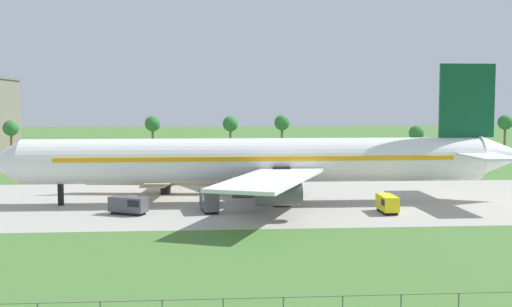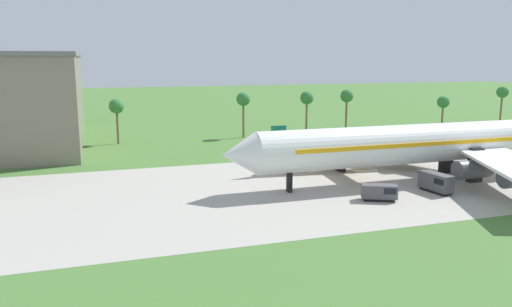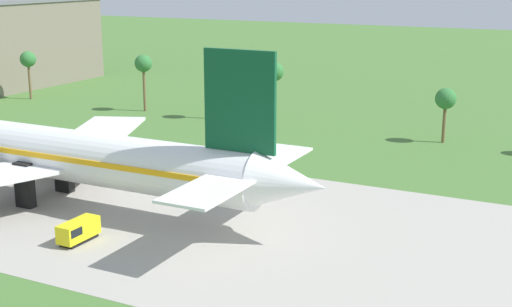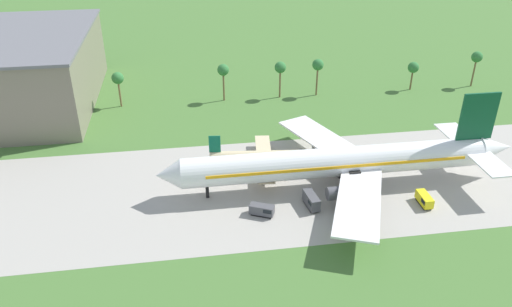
{
  "view_description": "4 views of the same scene",
  "coord_description": "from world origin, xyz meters",
  "px_view_note": "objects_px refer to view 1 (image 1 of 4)",
  "views": [
    {
      "loc": [
        6.95,
        -96.41,
        15.02
      ],
      "look_at": [
        14.26,
        -2.23,
        7.41
      ],
      "focal_mm": 45.0,
      "sensor_mm": 36.0,
      "label": 1
    },
    {
      "loc": [
        -42.23,
        -71.72,
        20.33
      ],
      "look_at": [
        -19.62,
        -2.23,
        6.41
      ],
      "focal_mm": 35.0,
      "sensor_mm": 36.0,
      "label": 2
    },
    {
      "loc": [
        81.56,
        -68.59,
        28.99
      ],
      "look_at": [
        48.15,
        -2.23,
        9.67
      ],
      "focal_mm": 50.0,
      "sensor_mm": 36.0,
      "label": 3
    },
    {
      "loc": [
        -17.47,
        -94.19,
        60.73
      ],
      "look_at": [
        -2.36,
        5.0,
        6.0
      ],
      "focal_mm": 35.0,
      "sensor_mm": 36.0,
      "label": 4
    }
  ],
  "objects_px": {
    "baggage_tug": "(209,200)",
    "jet_airliner": "(268,161)",
    "catering_van": "(388,204)",
    "regional_aircraft": "(165,176)",
    "fuel_truck": "(129,205)"
  },
  "relations": [
    {
      "from": "fuel_truck",
      "to": "catering_van",
      "type": "distance_m",
      "value": 34.78
    },
    {
      "from": "baggage_tug",
      "to": "catering_van",
      "type": "relative_size",
      "value": 1.14
    },
    {
      "from": "baggage_tug",
      "to": "jet_airliner",
      "type": "bearing_deg",
      "value": 39.51
    },
    {
      "from": "regional_aircraft",
      "to": "baggage_tug",
      "type": "relative_size",
      "value": 4.48
    },
    {
      "from": "regional_aircraft",
      "to": "fuel_truck",
      "type": "bearing_deg",
      "value": -100.19
    },
    {
      "from": "catering_van",
      "to": "baggage_tug",
      "type": "bearing_deg",
      "value": 173.37
    },
    {
      "from": "baggage_tug",
      "to": "regional_aircraft",
      "type": "bearing_deg",
      "value": 111.65
    },
    {
      "from": "jet_airliner",
      "to": "regional_aircraft",
      "type": "bearing_deg",
      "value": 145.46
    },
    {
      "from": "baggage_tug",
      "to": "catering_van",
      "type": "height_order",
      "value": "baggage_tug"
    },
    {
      "from": "baggage_tug",
      "to": "fuel_truck",
      "type": "xyz_separation_m",
      "value": [
        -10.69,
        -1.3,
        -0.31
      ]
    },
    {
      "from": "regional_aircraft",
      "to": "catering_van",
      "type": "distance_m",
      "value": 37.65
    },
    {
      "from": "regional_aircraft",
      "to": "baggage_tug",
      "type": "xyz_separation_m",
      "value": [
        7.2,
        -18.13,
        -1.27
      ]
    },
    {
      "from": "jet_airliner",
      "to": "catering_van",
      "type": "xyz_separation_m",
      "value": [
        15.35,
        -9.98,
        -5.06
      ]
    },
    {
      "from": "jet_airliner",
      "to": "catering_van",
      "type": "bearing_deg",
      "value": -33.02
    },
    {
      "from": "jet_airliner",
      "to": "catering_van",
      "type": "relative_size",
      "value": 15.83
    }
  ]
}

